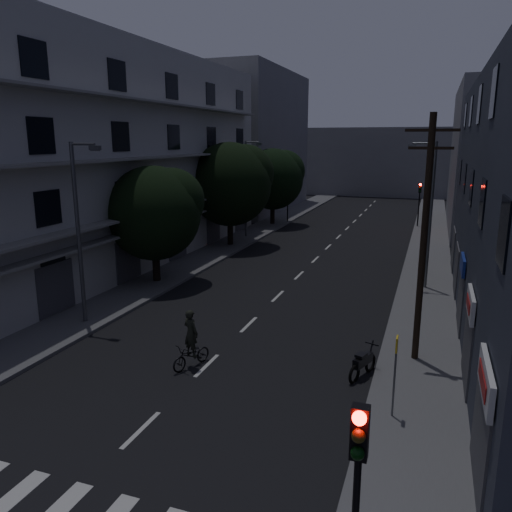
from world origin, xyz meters
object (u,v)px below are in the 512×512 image
Objects in this scene: traffic_signal_near at (357,473)px; bus_stop_sign at (396,362)px; motorcycle at (363,364)px; cyclist at (191,348)px; utility_pole at (424,236)px.

traffic_signal_near reaches higher than bus_stop_sign.
cyclist is at bearing -146.66° from motorcycle.
cyclist reaches higher than motorcycle.
utility_pole reaches higher than motorcycle.
traffic_signal_near is 2.30× the size of motorcycle.
motorcycle is at bearing 115.43° from bus_stop_sign.
bus_stop_sign reaches higher than cyclist.
utility_pole is 4.02× the size of cyclist.
utility_pole is at bearing 43.48° from cyclist.
traffic_signal_near is at bearing -28.53° from cyclist.
utility_pole is at bearing 68.78° from motorcycle.
motorcycle is at bearing 96.54° from traffic_signal_near.
cyclist is (-7.30, 1.23, -1.14)m from bus_stop_sign.
traffic_signal_near reaches higher than cyclist.
traffic_signal_near reaches higher than motorcycle.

